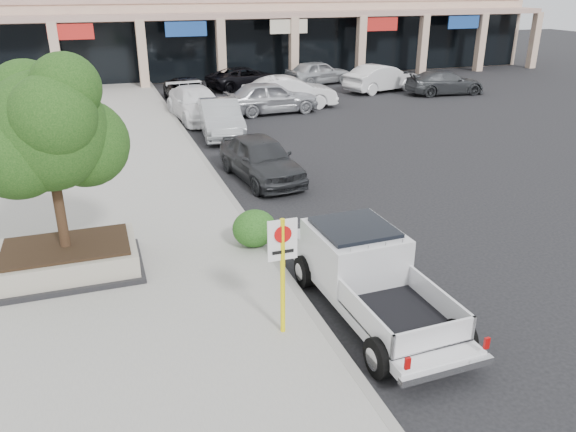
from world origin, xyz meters
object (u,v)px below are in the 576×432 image
object	(u,v)px
no_parking_sign	(283,261)
lot_car_b	(290,92)
curb_car_c	(197,104)
lot_car_d	(245,78)
lot_car_e	(318,72)
lot_car_f	(381,78)
pickup_truck	(375,280)
curb_car_b	(220,118)
curb_car_d	(189,91)
planter_tree	(54,130)
curb_car_a	(261,158)
lot_car_c	(445,83)
lot_car_a	(271,97)
planter	(68,259)

from	to	relation	value
no_parking_sign	lot_car_b	bearing A→B (deg)	70.54
curb_car_c	lot_car_d	xyz separation A→B (m)	(4.50, 7.59, -0.08)
no_parking_sign	lot_car_d	xyz separation A→B (m)	(6.38, 26.57, -0.94)
lot_car_b	lot_car_e	world-z (taller)	lot_car_b
lot_car_d	lot_car_f	size ratio (longest dim) A/B	1.01
no_parking_sign	lot_car_f	world-z (taller)	no_parking_sign
pickup_truck	curb_car_b	size ratio (longest dim) A/B	1.09
curb_car_d	lot_car_e	bearing A→B (deg)	18.47
planter_tree	curb_car_a	size ratio (longest dim) A/B	0.91
curb_car_b	curb_car_d	distance (m)	7.89
pickup_truck	lot_car_d	world-z (taller)	pickup_truck
lot_car_c	lot_car_f	world-z (taller)	lot_car_f
curb_car_b	curb_car_a	bearing A→B (deg)	-84.75
planter_tree	curb_car_d	xyz separation A→B (m)	(5.94, 19.40, -2.74)
planter_tree	lot_car_d	distance (m)	24.92
lot_car_c	lot_car_a	bearing A→B (deg)	103.26
no_parking_sign	curb_car_c	size ratio (longest dim) A/B	0.43
planter_tree	lot_car_e	world-z (taller)	planter_tree
curb_car_a	curb_car_d	size ratio (longest dim) A/B	0.91
no_parking_sign	lot_car_e	bearing A→B (deg)	66.90
curb_car_c	lot_car_e	size ratio (longest dim) A/B	1.17
curb_car_c	lot_car_a	world-z (taller)	lot_car_a
pickup_truck	curb_car_c	distance (m)	18.82
planter_tree	no_parking_sign	distance (m)	5.70
planter_tree	lot_car_c	size ratio (longest dim) A/B	0.83
no_parking_sign	lot_car_f	bearing A→B (deg)	58.42
curb_car_a	lot_car_d	size ratio (longest dim) A/B	0.89
lot_car_a	lot_car_d	bearing A→B (deg)	-7.21
planter	lot_car_c	bearing A→B (deg)	38.93
lot_car_c	no_parking_sign	bearing A→B (deg)	145.13
pickup_truck	lot_car_f	xyz separation A→B (m)	(12.15, 22.83, 0.01)
curb_car_b	lot_car_f	bearing A→B (deg)	37.77
lot_car_b	lot_car_c	distance (m)	10.21
lot_car_a	lot_car_d	size ratio (longest dim) A/B	0.98
curb_car_d	lot_car_b	size ratio (longest dim) A/B	0.96
lot_car_f	lot_car_d	bearing A→B (deg)	48.50
curb_car_a	lot_car_e	bearing A→B (deg)	55.74
planter_tree	lot_car_d	size ratio (longest dim) A/B	0.81
lot_car_a	no_parking_sign	bearing A→B (deg)	160.82
planter_tree	pickup_truck	size ratio (longest dim) A/B	0.78
curb_car_a	lot_car_d	bearing A→B (deg)	69.89
planter_tree	curb_car_a	distance (m)	8.33
planter	pickup_truck	bearing A→B (deg)	-32.01
lot_car_a	lot_car_f	bearing A→B (deg)	-67.87
planter	lot_car_a	distance (m)	18.12
curb_car_a	no_parking_sign	bearing A→B (deg)	-110.84
curb_car_c	lot_car_c	world-z (taller)	curb_car_c
planter	lot_car_c	world-z (taller)	lot_car_c
no_parking_sign	lot_car_c	bearing A→B (deg)	50.34
curb_car_b	lot_car_c	size ratio (longest dim) A/B	0.98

